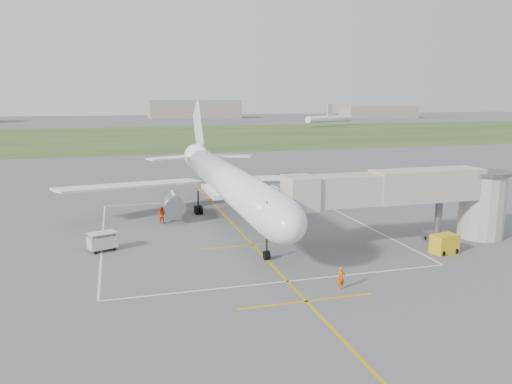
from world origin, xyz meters
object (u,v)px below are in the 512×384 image
object	(u,v)px
airliner	(228,182)
gpu_unit	(444,244)
jet_bridge	(420,195)
baggage_cart	(102,241)
ramp_worker_wing	(161,215)
ramp_worker_nose	(341,278)

from	to	relation	value
airliner	gpu_unit	xyz separation A→B (m)	(16.16, -17.88, -3.55)
jet_bridge	baggage_cart	xyz separation A→B (m)	(-29.60, 5.57, -3.86)
airliner	baggage_cart	distance (m)	16.74
jet_bridge	gpu_unit	size ratio (longest dim) A/B	9.32
airliner	ramp_worker_wing	size ratio (longest dim) A/B	24.49
ramp_worker_wing	airliner	bearing A→B (deg)	-159.09
gpu_unit	ramp_worker_nose	bearing A→B (deg)	-166.74
baggage_cart	jet_bridge	bearing A→B (deg)	-31.61
jet_bridge	airliner	bearing A→B (deg)	137.81
airliner	gpu_unit	size ratio (longest dim) A/B	18.63
airliner	ramp_worker_nose	bearing A→B (deg)	-81.98
jet_bridge	baggage_cart	bearing A→B (deg)	169.35
airliner	ramp_worker_nose	world-z (taller)	airliner
baggage_cart	ramp_worker_wing	size ratio (longest dim) A/B	1.50
airliner	baggage_cart	world-z (taller)	airliner
airliner	jet_bridge	world-z (taller)	airliner
jet_bridge	gpu_unit	world-z (taller)	jet_bridge
airliner	ramp_worker_wing	distance (m)	8.39
baggage_cart	ramp_worker_nose	size ratio (longest dim) A/B	1.68
ramp_worker_nose	baggage_cart	bearing A→B (deg)	127.82
ramp_worker_nose	airliner	bearing A→B (deg)	86.35
airliner	baggage_cart	size ratio (longest dim) A/B	16.33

